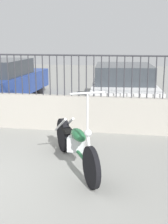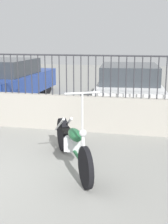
{
  "view_description": "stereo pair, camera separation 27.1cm",
  "coord_description": "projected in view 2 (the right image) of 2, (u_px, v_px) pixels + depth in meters",
  "views": [
    {
      "loc": [
        2.53,
        -4.1,
        2.16
      ],
      "look_at": [
        1.48,
        1.85,
        0.7
      ],
      "focal_mm": 50.0,
      "sensor_mm": 36.0,
      "label": 1
    },
    {
      "loc": [
        2.79,
        -4.04,
        2.16
      ],
      "look_at": [
        1.48,
        1.85,
        0.7
      ],
      "focal_mm": 50.0,
      "sensor_mm": 36.0,
      "label": 2
    }
  ],
  "objects": [
    {
      "name": "low_wall",
      "position": [
        33.0,
        111.0,
        7.53
      ],
      "size": [
        9.38,
        0.18,
        0.83
      ],
      "color": "#9E998E",
      "rests_on": "ground_plane"
    },
    {
      "name": "fence_railing",
      "position": [
        31.0,
        69.0,
        7.29
      ],
      "size": [
        9.38,
        0.04,
        0.94
      ],
      "color": "#2D2D33",
      "rests_on": "low_wall"
    },
    {
      "name": "motorcycle_green",
      "position": [
        71.0,
        142.0,
        5.37
      ],
      "size": [
        1.19,
        2.1,
        1.4
      ],
      "rotation": [
        0.0,
        0.0,
        -1.08
      ],
      "color": "black",
      "rests_on": "ground_plane"
    },
    {
      "name": "car_blue",
      "position": [
        9.0,
        80.0,
        10.71
      ],
      "size": [
        1.91,
        4.56,
        1.42
      ],
      "rotation": [
        0.0,
        0.0,
        1.55
      ],
      "color": "black",
      "rests_on": "ground_plane"
    },
    {
      "name": "car_white",
      "position": [
        129.0,
        85.0,
        9.82
      ],
      "size": [
        2.31,
        4.73,
        1.33
      ],
      "rotation": [
        0.0,
        0.0,
        1.67
      ],
      "color": "black",
      "rests_on": "ground_plane"
    }
  ]
}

